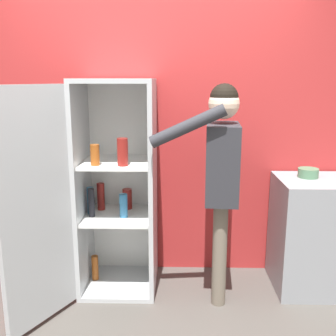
# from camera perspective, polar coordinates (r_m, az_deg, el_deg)

# --- Properties ---
(ground_plane) EXTENTS (12.00, 12.00, 0.00)m
(ground_plane) POSITION_cam_1_polar(r_m,az_deg,el_deg) (2.94, -3.10, -22.57)
(ground_plane) COLOR #4C4742
(wall_back) EXTENTS (7.00, 0.06, 2.55)m
(wall_back) POSITION_cam_1_polar(r_m,az_deg,el_deg) (3.40, -2.08, 5.60)
(wall_back) COLOR #B72D2D
(wall_back) RESTS_ON ground_plane
(refrigerator) EXTENTS (0.93, 1.12, 1.71)m
(refrigerator) POSITION_cam_1_polar(r_m,az_deg,el_deg) (3.12, -9.53, -3.21)
(refrigerator) COLOR #B7BABC
(refrigerator) RESTS_ON ground_plane
(person) EXTENTS (0.66, 0.56, 1.67)m
(person) POSITION_cam_1_polar(r_m,az_deg,el_deg) (2.93, 7.67, 0.19)
(person) COLOR #726656
(person) RESTS_ON ground_plane
(counter) EXTENTS (0.73, 0.57, 0.93)m
(counter) POSITION_cam_1_polar(r_m,az_deg,el_deg) (3.48, 21.22, -8.97)
(counter) COLOR gray
(counter) RESTS_ON ground_plane
(bowl) EXTENTS (0.16, 0.16, 0.07)m
(bowl) POSITION_cam_1_polar(r_m,az_deg,el_deg) (3.36, 19.68, -0.67)
(bowl) COLOR #517F5B
(bowl) RESTS_ON counter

